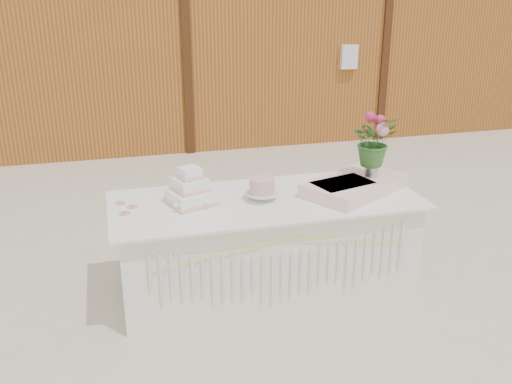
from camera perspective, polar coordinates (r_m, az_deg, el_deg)
ground at (r=4.76m, az=0.95°, el=-9.39°), size 80.00×80.00×0.00m
barn at (r=10.05m, az=-8.83°, el=16.29°), size 12.60×4.60×3.30m
cake_table at (r=4.57m, az=0.99°, el=-5.21°), size 2.40×1.00×0.77m
wedding_cake at (r=4.33m, az=-6.55°, el=0.05°), size 0.40×0.40×0.29m
pink_cake_stand at (r=4.36m, az=0.62°, el=0.38°), size 0.25×0.25×0.18m
satin_runner at (r=4.63m, az=9.83°, el=0.64°), size 0.97×0.84×0.11m
flower_vase at (r=4.68m, az=11.50°, el=2.39°), size 0.10×0.10×0.14m
bouquet at (r=4.61m, az=11.74°, el=5.64°), size 0.43×0.40×0.41m
loose_flowers at (r=4.40m, az=-12.52°, el=-1.17°), size 0.22×0.40×0.02m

